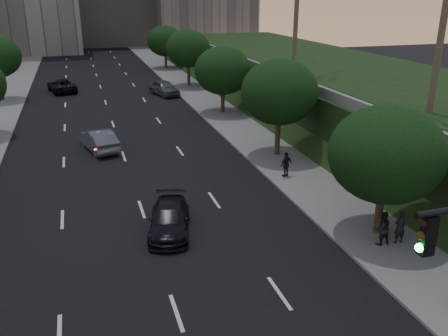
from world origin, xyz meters
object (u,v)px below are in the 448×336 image
object	(u,v)px
sedan_far_left	(62,85)
pedestrian_b	(382,228)
sedan_far_right	(164,88)
pedestrian_a	(400,227)
sedan_near_right	(169,219)
sedan_mid_left	(99,140)
pedestrian_c	(286,164)

from	to	relation	value
sedan_far_left	pedestrian_b	distance (m)	43.57
sedan_far_right	pedestrian_b	xyz separation A→B (m)	(3.23, -35.92, 0.13)
pedestrian_a	pedestrian_b	world-z (taller)	pedestrian_b
sedan_far_left	sedan_near_right	xyz separation A→B (m)	(5.31, -36.97, -0.09)
pedestrian_a	sedan_mid_left	bearing A→B (deg)	-54.98
sedan_near_right	pedestrian_c	bearing A→B (deg)	43.64
pedestrian_b	pedestrian_c	xyz separation A→B (m)	(-0.64, 8.94, -0.02)
pedestrian_a	pedestrian_b	xyz separation A→B (m)	(-0.84, 0.12, 0.02)
pedestrian_b	pedestrian_c	world-z (taller)	pedestrian_b
sedan_far_right	pedestrian_b	bearing A→B (deg)	-100.30
sedan_far_right	pedestrian_a	distance (m)	36.27
sedan_near_right	pedestrian_a	distance (m)	10.58
sedan_near_right	pedestrian_b	xyz separation A→B (m)	(8.79, -4.26, 0.29)
sedan_mid_left	pedestrian_c	xyz separation A→B (m)	(10.63, -9.11, 0.16)
pedestrian_a	sedan_near_right	bearing A→B (deg)	-23.10
sedan_far_left	sedan_near_right	size ratio (longest dim) A/B	1.19
sedan_far_left	pedestrian_a	distance (m)	43.96
sedan_far_left	pedestrian_a	xyz separation A→B (m)	(14.95, -41.34, 0.18)
sedan_mid_left	pedestrian_b	bearing A→B (deg)	107.38
sedan_far_left	pedestrian_a	world-z (taller)	pedestrian_a
sedan_near_right	pedestrian_c	xyz separation A→B (m)	(8.15, 4.68, 0.28)
sedan_mid_left	sedan_near_right	xyz separation A→B (m)	(2.48, -13.79, -0.12)
pedestrian_b	pedestrian_c	distance (m)	8.96
sedan_far_left	sedan_far_right	xyz separation A→B (m)	(10.88, -5.31, 0.07)
sedan_near_right	pedestrian_a	world-z (taller)	pedestrian_a
sedan_far_left	sedan_near_right	world-z (taller)	sedan_far_left
sedan_mid_left	pedestrian_b	size ratio (longest dim) A/B	2.93
sedan_mid_left	sedan_near_right	bearing A→B (deg)	85.58
sedan_mid_left	pedestrian_a	size ratio (longest dim) A/B	3.00
sedan_mid_left	pedestrian_b	world-z (taller)	pedestrian_b
sedan_mid_left	pedestrian_b	distance (m)	21.28
sedan_near_right	pedestrian_b	world-z (taller)	pedestrian_b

